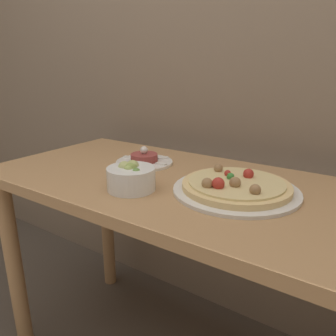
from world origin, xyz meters
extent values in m
cube|color=#84705B|center=(0.00, 0.75, 1.30)|extent=(8.00, 0.05, 2.60)
cube|color=#AD7F51|center=(0.00, 0.31, 0.75)|extent=(1.26, 0.62, 0.03)
cylinder|color=#AD7F51|center=(-0.57, 0.06, 0.37)|extent=(0.06, 0.06, 0.73)
cylinder|color=#AD7F51|center=(-0.57, 0.56, 0.37)|extent=(0.06, 0.06, 0.73)
cylinder|color=silver|center=(0.20, 0.31, 0.77)|extent=(0.36, 0.36, 0.01)
cylinder|color=#E5C17F|center=(0.20, 0.31, 0.79)|extent=(0.31, 0.31, 0.02)
cylinder|color=#E0C684|center=(0.20, 0.31, 0.80)|extent=(0.27, 0.27, 0.01)
sphere|color=#997047|center=(0.28, 0.26, 0.81)|extent=(0.03, 0.03, 0.03)
sphere|color=#B22D23|center=(0.16, 0.35, 0.81)|extent=(0.02, 0.02, 0.02)
sphere|color=#B22D23|center=(0.22, 0.37, 0.81)|extent=(0.03, 0.03, 0.03)
sphere|color=#B22D23|center=(0.18, 0.24, 0.81)|extent=(0.03, 0.03, 0.03)
sphere|color=#997047|center=(0.12, 0.37, 0.81)|extent=(0.03, 0.03, 0.03)
sphere|color=#997047|center=(0.16, 0.23, 0.81)|extent=(0.03, 0.03, 0.03)
sphere|color=#387F33|center=(0.18, 0.32, 0.81)|extent=(0.02, 0.02, 0.02)
sphere|color=#997047|center=(0.22, 0.28, 0.81)|extent=(0.03, 0.03, 0.03)
cylinder|color=silver|center=(-0.18, 0.39, 0.77)|extent=(0.21, 0.21, 0.01)
cylinder|color=#933D38|center=(-0.18, 0.39, 0.79)|extent=(0.10, 0.10, 0.03)
sphere|color=silver|center=(-0.18, 0.39, 0.82)|extent=(0.03, 0.03, 0.03)
cube|color=white|center=(-0.11, 0.39, 0.78)|extent=(0.04, 0.02, 0.01)
cube|color=white|center=(-0.15, 0.46, 0.78)|extent=(0.03, 0.04, 0.01)
cube|color=white|center=(-0.22, 0.46, 0.78)|extent=(0.03, 0.04, 0.01)
cube|color=white|center=(-0.26, 0.39, 0.78)|extent=(0.04, 0.02, 0.01)
cube|color=white|center=(-0.22, 0.32, 0.78)|extent=(0.03, 0.04, 0.01)
cube|color=white|center=(-0.15, 0.32, 0.78)|extent=(0.03, 0.04, 0.01)
cylinder|color=white|center=(-0.05, 0.17, 0.80)|extent=(0.14, 0.14, 0.07)
sphere|color=#8EA34C|center=(-0.06, 0.17, 0.83)|extent=(0.04, 0.04, 0.04)
sphere|color=#B7BC70|center=(-0.07, 0.19, 0.83)|extent=(0.04, 0.04, 0.04)
sphere|color=#B7BC70|center=(-0.08, 0.16, 0.83)|extent=(0.04, 0.04, 0.04)
sphere|color=#A3B25B|center=(-0.06, 0.16, 0.83)|extent=(0.03, 0.03, 0.03)
sphere|color=#8EA34C|center=(-0.06, 0.17, 0.83)|extent=(0.03, 0.03, 0.03)
sphere|color=#668E42|center=(-0.03, 0.16, 0.83)|extent=(0.02, 0.02, 0.02)
camera|label=1|loc=(0.53, -0.51, 1.11)|focal=35.00mm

